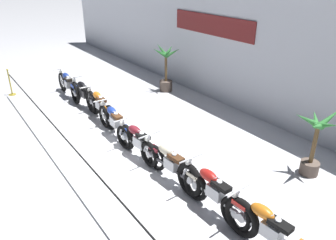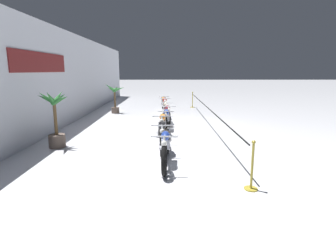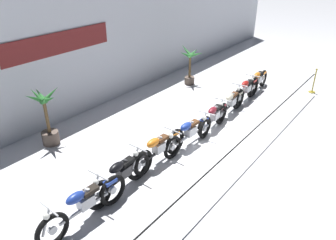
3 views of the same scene
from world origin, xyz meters
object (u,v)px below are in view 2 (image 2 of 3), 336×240
(motorcycle_cream_5, at_px, (166,110))
(motorcycle_red_6, at_px, (165,105))
(motorcycle_black_1, at_px, (162,135))
(motorcycle_maroon_4, at_px, (167,114))
(motorcycle_orange_7, at_px, (163,103))
(potted_palm_left_of_row, at_px, (115,99))
(motorcycle_blue_3, at_px, (167,119))
(motorcycle_blue_0, at_px, (166,146))
(potted_palm_right_of_row, at_px, (55,122))
(stanchion_mid_left, at_px, (192,102))
(motorcycle_orange_2, at_px, (163,125))
(stanchion_far_left, at_px, (213,116))

(motorcycle_cream_5, bearing_deg, motorcycle_red_6, 2.66)
(motorcycle_black_1, height_order, motorcycle_maroon_4, motorcycle_black_1)
(motorcycle_orange_7, height_order, potted_palm_left_of_row, potted_palm_left_of_row)
(motorcycle_blue_3, bearing_deg, motorcycle_blue_0, 179.56)
(motorcycle_blue_3, xyz_separation_m, motorcycle_orange_7, (5.44, 0.18, 0.01))
(motorcycle_blue_3, distance_m, potted_palm_left_of_row, 5.35)
(motorcycle_cream_5, bearing_deg, motorcycle_blue_0, -179.95)
(motorcycle_maroon_4, xyz_separation_m, motorcycle_orange_7, (4.00, 0.21, 0.02))
(motorcycle_blue_0, xyz_separation_m, potted_palm_right_of_row, (1.54, 3.49, 0.35))
(motorcycle_cream_5, bearing_deg, stanchion_mid_left, -23.77)
(motorcycle_orange_2, distance_m, potted_palm_right_of_row, 3.57)
(motorcycle_blue_0, bearing_deg, potted_palm_left_of_row, 19.20)
(motorcycle_orange_7, distance_m, stanchion_far_left, 6.59)
(potted_palm_right_of_row, height_order, stanchion_far_left, potted_palm_right_of_row)
(motorcycle_orange_7, bearing_deg, motorcycle_red_6, -176.28)
(stanchion_far_left, height_order, stanchion_mid_left, same)
(motorcycle_maroon_4, relative_size, stanchion_mid_left, 1.98)
(motorcycle_orange_2, xyz_separation_m, potted_palm_right_of_row, (-1.12, 3.38, 0.36))
(stanchion_far_left, bearing_deg, motorcycle_maroon_4, 36.72)
(motorcycle_blue_0, height_order, potted_palm_left_of_row, potted_palm_left_of_row)
(motorcycle_black_1, xyz_separation_m, motorcycle_maroon_4, (4.14, -0.18, -0.01))
(motorcycle_blue_0, bearing_deg, motorcycle_black_1, 5.39)
(motorcycle_orange_2, xyz_separation_m, motorcycle_maroon_4, (2.78, -0.17, -0.03))
(motorcycle_orange_2, height_order, potted_palm_right_of_row, potted_palm_right_of_row)
(motorcycle_black_1, relative_size, motorcycle_orange_7, 1.06)
(motorcycle_orange_7, height_order, stanchion_mid_left, stanchion_mid_left)
(potted_palm_left_of_row, bearing_deg, motorcycle_blue_3, -146.22)
(motorcycle_orange_2, xyz_separation_m, motorcycle_cream_5, (4.09, -0.11, -0.03))
(potted_palm_right_of_row, bearing_deg, motorcycle_orange_2, -71.69)
(motorcycle_black_1, bearing_deg, motorcycle_orange_7, 0.22)
(motorcycle_blue_0, distance_m, stanchion_mid_left, 10.93)
(motorcycle_orange_7, bearing_deg, potted_palm_left_of_row, 109.75)
(motorcycle_black_1, relative_size, motorcycle_orange_2, 0.98)
(motorcycle_maroon_4, relative_size, motorcycle_cream_5, 0.88)
(motorcycle_cream_5, xyz_separation_m, potted_palm_left_of_row, (1.69, 2.93, 0.38))
(stanchion_far_left, bearing_deg, potted_palm_left_of_row, 41.65)
(motorcycle_cream_5, bearing_deg, potted_palm_right_of_row, 146.22)
(motorcycle_black_1, height_order, motorcycle_cream_5, motorcycle_black_1)
(motorcycle_maroon_4, height_order, potted_palm_right_of_row, potted_palm_right_of_row)
(stanchion_mid_left, bearing_deg, potted_palm_left_of_row, 116.44)
(potted_palm_right_of_row, bearing_deg, stanchion_mid_left, -29.65)
(motorcycle_red_6, distance_m, motorcycle_orange_7, 1.30)
(motorcycle_orange_2, height_order, motorcycle_orange_7, motorcycle_orange_2)
(potted_palm_right_of_row, height_order, stanchion_mid_left, potted_palm_right_of_row)
(motorcycle_black_1, xyz_separation_m, potted_palm_left_of_row, (7.14, 2.82, 0.37))
(motorcycle_black_1, distance_m, stanchion_far_left, 2.66)
(motorcycle_black_1, xyz_separation_m, motorcycle_red_6, (6.84, -0.05, 0.02))
(motorcycle_maroon_4, height_order, motorcycle_orange_7, motorcycle_orange_7)
(motorcycle_blue_0, xyz_separation_m, motorcycle_cream_5, (6.75, 0.01, -0.03))
(motorcycle_cream_5, height_order, potted_palm_left_of_row, potted_palm_left_of_row)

